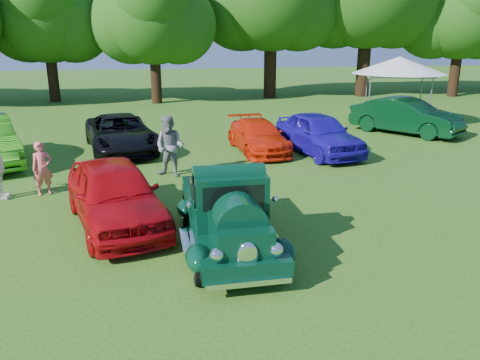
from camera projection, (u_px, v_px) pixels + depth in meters
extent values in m
plane|color=#2D5112|center=(214.00, 237.00, 10.62)|extent=(120.00, 120.00, 0.00)
cylinder|color=black|center=(200.00, 267.00, 8.52)|extent=(0.21, 0.69, 0.69)
cylinder|color=black|center=(281.00, 260.00, 8.80)|extent=(0.21, 0.69, 0.69)
cylinder|color=black|center=(187.00, 215.00, 11.01)|extent=(0.21, 0.69, 0.69)
cylinder|color=black|center=(251.00, 210.00, 11.29)|extent=(0.21, 0.69, 0.69)
cube|color=black|center=(228.00, 227.00, 9.93)|extent=(1.60, 4.19, 0.32)
cube|color=black|center=(240.00, 235.00, 8.64)|extent=(1.03, 1.35, 0.58)
cube|color=black|center=(229.00, 199.00, 9.62)|extent=(1.45, 1.07, 1.12)
cube|color=black|center=(234.00, 198.00, 9.08)|extent=(1.21, 0.06, 0.48)
cube|color=black|center=(219.00, 197.00, 11.05)|extent=(1.60, 1.91, 0.54)
cube|color=black|center=(219.00, 186.00, 10.98)|extent=(1.38, 1.68, 0.05)
ellipsoid|color=black|center=(198.00, 258.00, 8.46)|extent=(0.46, 0.80, 0.46)
ellipsoid|color=black|center=(283.00, 251.00, 8.76)|extent=(0.46, 0.80, 0.46)
ellipsoid|color=black|center=(185.00, 208.00, 10.95)|extent=(0.35, 0.67, 0.39)
ellipsoid|color=black|center=(254.00, 204.00, 11.26)|extent=(0.35, 0.67, 0.39)
ellipsoid|color=white|center=(247.00, 257.00, 8.02)|extent=(0.38, 0.12, 0.56)
sphere|color=white|center=(217.00, 255.00, 7.97)|extent=(0.26, 0.26, 0.26)
sphere|color=white|center=(276.00, 250.00, 8.16)|extent=(0.26, 0.26, 0.26)
cube|color=white|center=(249.00, 283.00, 8.01)|extent=(1.51, 0.10, 0.10)
cube|color=white|center=(214.00, 198.00, 12.06)|extent=(1.51, 0.10, 0.10)
imported|color=#A6070D|center=(115.00, 194.00, 11.12)|extent=(2.98, 4.93, 1.57)
imported|color=black|center=(121.00, 133.00, 18.46)|extent=(3.31, 5.52, 1.43)
imported|color=red|center=(258.00, 136.00, 18.44)|extent=(2.01, 4.35, 1.23)
imported|color=#1B0D98|center=(318.00, 133.00, 18.08)|extent=(2.65, 4.90, 1.58)
imported|color=black|center=(406.00, 116.00, 21.80)|extent=(4.37, 5.13, 1.66)
imported|color=#E55E5F|center=(42.00, 168.00, 13.33)|extent=(0.67, 0.57, 1.54)
imported|color=slate|center=(170.00, 147.00, 15.02)|extent=(1.21, 1.14, 1.98)
cube|color=silver|center=(398.00, 75.00, 23.42)|extent=(4.09, 4.09, 0.13)
cone|color=silver|center=(399.00, 65.00, 23.29)|extent=(6.00, 6.00, 0.83)
cylinder|color=slate|center=(369.00, 104.00, 22.76)|extent=(0.06, 0.06, 2.50)
cylinder|color=slate|center=(366.00, 97.00, 25.40)|extent=(0.06, 0.06, 2.50)
cylinder|color=slate|center=(430.00, 105.00, 22.21)|extent=(0.06, 0.06, 2.50)
cylinder|color=slate|center=(420.00, 98.00, 24.85)|extent=(0.06, 0.06, 2.50)
cylinder|color=black|center=(53.00, 75.00, 32.57)|extent=(0.72, 0.72, 3.62)
sphere|color=#19450E|center=(46.00, 13.00, 31.37)|extent=(6.63, 6.63, 6.63)
cylinder|color=black|center=(156.00, 77.00, 31.76)|extent=(0.71, 0.71, 3.53)
sphere|color=#19450E|center=(153.00, 14.00, 30.59)|extent=(6.45, 6.45, 6.45)
cylinder|color=black|center=(270.00, 66.00, 34.69)|extent=(0.92, 0.92, 4.58)
cylinder|color=black|center=(363.00, 64.00, 35.41)|extent=(0.96, 0.96, 4.82)
cylinder|color=black|center=(455.00, 71.00, 35.45)|extent=(0.75, 0.75, 3.77)
sphere|color=#19450E|center=(463.00, 11.00, 34.19)|extent=(6.90, 6.90, 6.90)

